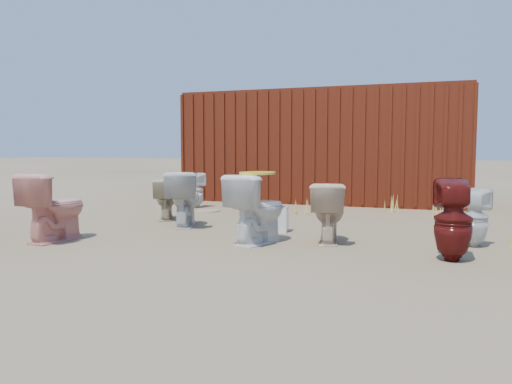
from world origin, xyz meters
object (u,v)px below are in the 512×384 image
(toilet_front_maroon, at_px, (453,220))
(loose_tank, at_px, (270,219))
(toilet_back_yellowlid, at_px, (258,209))
(toilet_front_pink, at_px, (55,207))
(toilet_back_a, at_px, (196,190))
(toilet_back_beige_left, at_px, (166,199))
(toilet_front_c, at_px, (184,199))
(toilet_back_beige_right, at_px, (328,212))
(toilet_back_e, at_px, (475,218))
(shipping_container, at_px, (326,147))

(toilet_front_maroon, relative_size, loose_tank, 1.70)
(toilet_back_yellowlid, height_order, loose_tank, toilet_back_yellowlid)
(toilet_front_maroon, distance_m, toilet_back_yellowlid, 2.23)
(toilet_front_pink, height_order, toilet_back_a, toilet_front_pink)
(toilet_front_pink, xyz_separation_m, toilet_back_yellowlid, (2.44, 0.74, -0.00))
(toilet_back_beige_left, distance_m, toilet_back_yellowlid, 2.53)
(toilet_front_c, relative_size, toilet_front_maroon, 0.97)
(toilet_front_c, bearing_deg, toilet_back_yellowlid, 131.22)
(toilet_back_beige_right, relative_size, toilet_back_e, 1.08)
(toilet_back_beige_right, height_order, toilet_back_yellowlid, toilet_back_yellowlid)
(toilet_front_maroon, distance_m, loose_tank, 2.62)
(toilet_back_beige_right, distance_m, loose_tank, 1.10)
(toilet_front_pink, xyz_separation_m, loose_tank, (2.30, 1.62, -0.25))
(toilet_front_maroon, xyz_separation_m, toilet_back_yellowlid, (-2.22, 0.23, -0.00))
(toilet_back_a, distance_m, toilet_back_e, 5.46)
(shipping_container, distance_m, toilet_back_e, 5.62)
(toilet_front_maroon, distance_m, toilet_back_beige_right, 1.53)
(shipping_container, height_order, toilet_back_e, shipping_container)
(toilet_back_yellowlid, bearing_deg, toilet_back_beige_right, -140.05)
(toilet_back_e, bearing_deg, toilet_front_pink, 41.56)
(toilet_back_yellowlid, bearing_deg, toilet_back_beige_left, -16.92)
(shipping_container, relative_size, toilet_back_e, 8.69)
(toilet_front_pink, xyz_separation_m, toilet_back_e, (4.91, 1.41, -0.08))
(toilet_back_beige_left, relative_size, toilet_back_beige_right, 0.90)
(toilet_front_maroon, height_order, toilet_back_e, toilet_front_maroon)
(toilet_back_beige_right, bearing_deg, toilet_back_beige_left, -29.44)
(toilet_back_beige_right, distance_m, toilet_back_yellowlid, 0.88)
(toilet_back_beige_right, xyz_separation_m, loose_tank, (-0.94, 0.54, -0.20))
(loose_tank, bearing_deg, toilet_back_a, 130.11)
(shipping_container, xyz_separation_m, toilet_back_yellowlid, (0.34, -5.46, -0.78))
(toilet_front_c, xyz_separation_m, toilet_back_beige_right, (2.28, -0.52, -0.04))
(shipping_container, bearing_deg, loose_tank, -87.50)
(toilet_back_yellowlid, bearing_deg, toilet_front_pink, 33.54)
(toilet_front_pink, height_order, toilet_front_maroon, toilet_front_pink)
(toilet_back_beige_right, relative_size, toilet_back_yellowlid, 0.88)
(toilet_front_maroon, xyz_separation_m, toilet_back_e, (0.26, 0.90, -0.08))
(toilet_front_pink, relative_size, loose_tank, 1.71)
(shipping_container, relative_size, toilet_back_yellowlid, 7.07)
(toilet_back_e, bearing_deg, toilet_back_beige_right, 36.54)
(toilet_front_c, distance_m, toilet_back_beige_right, 2.34)
(toilet_front_maroon, height_order, toilet_back_yellowlid, same)
(toilet_back_beige_left, bearing_deg, toilet_back_e, 144.27)
(toilet_back_e, height_order, loose_tank, toilet_back_e)
(toilet_back_a, relative_size, toilet_back_beige_right, 0.92)
(toilet_back_beige_left, height_order, toilet_back_beige_right, toilet_back_beige_right)
(toilet_front_pink, bearing_deg, toilet_front_c, -117.29)
(toilet_back_beige_left, xyz_separation_m, loose_tank, (1.97, -0.51, -0.16))
(toilet_back_beige_left, height_order, loose_tank, toilet_back_beige_left)
(toilet_back_a, distance_m, toilet_back_beige_left, 1.71)
(toilet_front_maroon, bearing_deg, toilet_back_e, -115.10)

